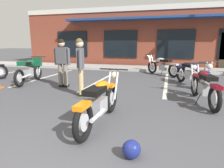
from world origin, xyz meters
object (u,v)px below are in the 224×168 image
motorcycle_black_cruiser (162,66)px  motorcycle_blue_standard (204,86)px  person_in_shorts_foreground (62,60)px  helmet_on_pavement (131,149)px  motorcycle_foreground_classic (100,101)px  person_in_black_shirt (80,64)px  motorcycle_silver_naked (192,73)px  motorcycle_red_sportbike (30,69)px

motorcycle_black_cruiser → motorcycle_blue_standard: same height
person_in_shorts_foreground → helmet_on_pavement: person_in_shorts_foreground is taller
motorcycle_blue_standard → helmet_on_pavement: motorcycle_blue_standard is taller
motorcycle_foreground_classic → person_in_black_shirt: (-1.26, 1.85, 0.49)m
motorcycle_foreground_classic → motorcycle_blue_standard: (2.13, 2.03, 0.00)m
motorcycle_silver_naked → motorcycle_foreground_classic: bearing=-115.9°
helmet_on_pavement → motorcycle_blue_standard: bearing=66.4°
motorcycle_red_sportbike → person_in_black_shirt: (2.73, -1.25, 0.42)m
motorcycle_foreground_classic → motorcycle_blue_standard: same height
motorcycle_red_sportbike → person_in_black_shirt: 3.03m
motorcycle_black_cruiser → motorcycle_silver_naked: 2.44m
motorcycle_silver_naked → helmet_on_pavement: bearing=-103.3°
motorcycle_red_sportbike → motorcycle_silver_naked: size_ratio=1.07×
motorcycle_silver_naked → person_in_black_shirt: person_in_black_shirt is taller
motorcycle_black_cruiser → motorcycle_blue_standard: size_ratio=0.80×
motorcycle_red_sportbike → motorcycle_silver_naked: 6.11m
motorcycle_black_cruiser → person_in_black_shirt: size_ratio=1.00×
motorcycle_red_sportbike → motorcycle_blue_standard: (6.11, -1.07, -0.07)m
motorcycle_red_sportbike → person_in_shorts_foreground: person_in_shorts_foreground is taller
motorcycle_silver_naked → person_in_black_shirt: bearing=-144.6°
motorcycle_blue_standard → motorcycle_black_cruiser: bearing=105.8°
motorcycle_foreground_classic → person_in_shorts_foreground: size_ratio=1.26×
helmet_on_pavement → motorcycle_foreground_classic: bearing=128.7°
motorcycle_black_cruiser → motorcycle_blue_standard: (1.22, -4.33, 0.00)m
motorcycle_silver_naked → helmet_on_pavement: (-1.23, -5.19, -0.33)m
motorcycle_foreground_classic → person_in_shorts_foreground: 3.64m
motorcycle_silver_naked → person_in_shorts_foreground: (-4.38, -1.46, 0.49)m
motorcycle_foreground_classic → person_in_black_shirt: person_in_black_shirt is taller
motorcycle_foreground_classic → motorcycle_blue_standard: 2.94m
motorcycle_red_sportbike → helmet_on_pavement: motorcycle_red_sportbike is taller
person_in_shorts_foreground → motorcycle_blue_standard: bearing=-8.9°
person_in_shorts_foreground → helmet_on_pavement: (3.15, -3.73, -0.82)m
motorcycle_silver_naked → person_in_shorts_foreground: person_in_shorts_foreground is taller
motorcycle_black_cruiser → helmet_on_pavement: motorcycle_black_cruiser is taller
motorcycle_black_cruiser → person_in_shorts_foreground: (-3.26, -3.62, 0.49)m
motorcycle_silver_naked → person_in_shorts_foreground: bearing=-161.6°
person_in_black_shirt → person_in_shorts_foreground: (-1.09, 0.88, 0.00)m
helmet_on_pavement → motorcycle_silver_naked: bearing=76.7°
person_in_black_shirt → motorcycle_blue_standard: bearing=3.0°
motorcycle_red_sportbike → person_in_black_shirt: size_ratio=1.25×
helmet_on_pavement → motorcycle_black_cruiser: bearing=89.2°
motorcycle_silver_naked → motorcycle_blue_standard: same height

